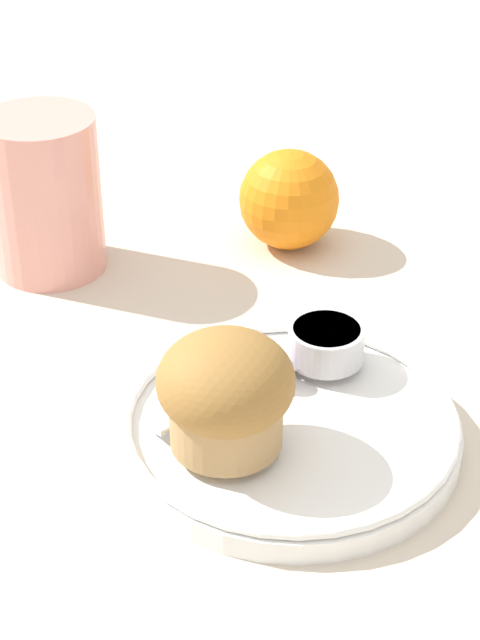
# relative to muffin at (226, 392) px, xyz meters

# --- Properties ---
(ground_plane) EXTENTS (3.00, 3.00, 0.00)m
(ground_plane) POSITION_rel_muffin_xyz_m (0.04, 0.02, -0.05)
(ground_plane) COLOR beige
(plate) EXTENTS (0.19, 0.19, 0.02)m
(plate) POSITION_rel_muffin_xyz_m (0.04, 0.02, -0.04)
(plate) COLOR white
(plate) RESTS_ON ground_plane
(muffin) EXTENTS (0.07, 0.07, 0.07)m
(muffin) POSITION_rel_muffin_xyz_m (0.00, 0.00, 0.00)
(muffin) COLOR tan
(muffin) RESTS_ON plate
(cream_ramekin) EXTENTS (0.05, 0.05, 0.02)m
(cream_ramekin) POSITION_rel_muffin_xyz_m (0.07, 0.07, -0.02)
(cream_ramekin) COLOR silver
(cream_ramekin) RESTS_ON plate
(berry_pair) EXTENTS (0.03, 0.02, 0.02)m
(berry_pair) POSITION_rel_muffin_xyz_m (0.04, 0.05, -0.02)
(berry_pair) COLOR #4C194C
(berry_pair) RESTS_ON plate
(butter_knife) EXTENTS (0.14, 0.09, 0.00)m
(butter_knife) POSITION_rel_muffin_xyz_m (0.03, 0.06, -0.03)
(butter_knife) COLOR silver
(butter_knife) RESTS_ON plate
(orange_fruit) EXTENTS (0.07, 0.07, 0.07)m
(orange_fruit) POSITION_rel_muffin_xyz_m (0.09, 0.24, -0.02)
(orange_fruit) COLOR orange
(orange_fruit) RESTS_ON ground_plane
(juice_glass) EXTENTS (0.08, 0.08, 0.12)m
(juice_glass) POSITION_rel_muffin_xyz_m (-0.08, 0.25, 0.00)
(juice_glass) COLOR #E5998C
(juice_glass) RESTS_ON ground_plane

